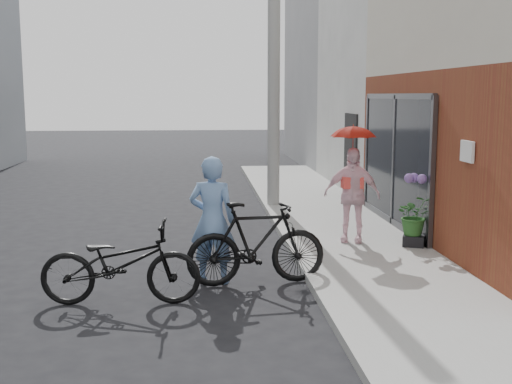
{
  "coord_description": "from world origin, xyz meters",
  "views": [
    {
      "loc": [
        -0.58,
        -8.46,
        2.6
      ],
      "look_at": [
        0.3,
        1.42,
        1.1
      ],
      "focal_mm": 45.0,
      "sensor_mm": 36.0,
      "label": 1
    }
  ],
  "objects": [
    {
      "name": "officer",
      "position": [
        -0.41,
        0.28,
        0.89
      ],
      "size": [
        0.73,
        0.57,
        1.78
      ],
      "primitive_type": "imported",
      "rotation": [
        0.0,
        0.0,
        2.9
      ],
      "color": "#6D91C2",
      "rests_on": "ground"
    },
    {
      "name": "bike_left",
      "position": [
        -1.58,
        -0.57,
        0.52
      ],
      "size": [
        2.02,
        0.78,
        1.04
      ],
      "primitive_type": "imported",
      "rotation": [
        0.0,
        0.0,
        1.52
      ],
      "color": "black",
      "rests_on": "ground"
    },
    {
      "name": "sidewalk",
      "position": [
        2.1,
        2.0,
        0.06
      ],
      "size": [
        2.2,
        24.0,
        0.12
      ],
      "primitive_type": "cube",
      "color": "#989993",
      "rests_on": "ground"
    },
    {
      "name": "parasol",
      "position": [
        1.99,
        2.1,
        2.05
      ],
      "size": [
        0.73,
        0.73,
        0.64
      ],
      "primitive_type": "imported",
      "color": "red",
      "rests_on": "kimono_woman"
    },
    {
      "name": "utility_pole",
      "position": [
        1.1,
        6.0,
        3.5
      ],
      "size": [
        0.28,
        0.28,
        7.0
      ],
      "primitive_type": "cylinder",
      "color": "#9E9E99",
      "rests_on": "ground"
    },
    {
      "name": "ground",
      "position": [
        0.0,
        0.0,
        0.0
      ],
      "size": [
        80.0,
        80.0,
        0.0
      ],
      "primitive_type": "plane",
      "color": "black",
      "rests_on": "ground"
    },
    {
      "name": "curb",
      "position": [
        0.94,
        2.0,
        0.06
      ],
      "size": [
        0.12,
        24.0,
        0.12
      ],
      "primitive_type": "cube",
      "color": "#9E9E99",
      "rests_on": "ground"
    },
    {
      "name": "planter",
      "position": [
        2.95,
        1.68,
        0.21
      ],
      "size": [
        0.45,
        0.45,
        0.18
      ],
      "primitive_type": "cube",
      "rotation": [
        0.0,
        0.0,
        -0.4
      ],
      "color": "black",
      "rests_on": "sidewalk"
    },
    {
      "name": "kimono_woman",
      "position": [
        1.99,
        2.1,
        0.93
      ],
      "size": [
        1.02,
        0.68,
        1.61
      ],
      "primitive_type": "imported",
      "rotation": [
        0.0,
        0.0,
        -0.33
      ],
      "color": "white",
      "rests_on": "sidewalk"
    },
    {
      "name": "potted_plant",
      "position": [
        2.95,
        1.68,
        0.64
      ],
      "size": [
        0.61,
        0.53,
        0.68
      ],
      "primitive_type": "imported",
      "color": "#2A5E25",
      "rests_on": "planter"
    },
    {
      "name": "east_building_far",
      "position": [
        7.2,
        16.0,
        3.5
      ],
      "size": [
        8.0,
        8.0,
        7.0
      ],
      "primitive_type": "cube",
      "color": "gray",
      "rests_on": "ground"
    },
    {
      "name": "plaster_building",
      "position": [
        7.2,
        9.0,
        3.5
      ],
      "size": [
        8.0,
        6.0,
        7.0
      ],
      "primitive_type": "cube",
      "color": "silver",
      "rests_on": "ground"
    },
    {
      "name": "bike_right",
      "position": [
        0.19,
        0.12,
        0.58
      ],
      "size": [
        1.98,
        0.76,
        1.16
      ],
      "primitive_type": "imported",
      "rotation": [
        0.0,
        0.0,
        1.68
      ],
      "color": "black",
      "rests_on": "ground"
    }
  ]
}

